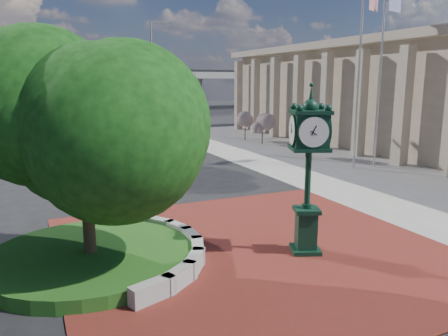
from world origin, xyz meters
TOP-DOWN VIEW (x-y plane):
  - ground at (0.00, 0.00)m, footprint 200.00×200.00m
  - plaza at (0.00, -1.00)m, footprint 12.00×12.00m
  - sidewalk at (16.00, 10.00)m, footprint 20.00×50.00m
  - planter_wall at (-2.71, -0.00)m, footprint 2.96×6.77m
  - grass_bed at (-5.00, 0.00)m, footprint 6.10×6.10m
  - civic_building at (23.60, 12.00)m, footprint 17.35×44.00m
  - overpass at (-0.22, 70.00)m, footprint 90.00×12.00m
  - tree_planter at (-5.00, 0.00)m, footprint 5.20×5.20m
  - tree_street at (-4.00, 18.00)m, footprint 4.40×4.40m
  - post_clock at (1.38, -1.89)m, footprint 1.36×1.36m
  - parked_car at (2.06, 35.86)m, footprint 2.35×4.97m
  - flagpole_a at (11.98, 8.29)m, footprint 1.60×0.80m
  - flagpole_b at (13.56, 8.20)m, footprint 1.67×0.57m
  - street_lamp_near at (3.49, 23.16)m, footprint 2.29×0.42m
  - street_lamp_far at (0.66, 39.67)m, footprint 2.12×0.83m
  - shrub_near at (11.66, 13.00)m, footprint 1.20×1.20m
  - shrub_mid at (12.05, 20.17)m, footprint 1.20×1.20m
  - shrub_far at (11.86, 23.07)m, footprint 1.20×1.20m

SIDE VIEW (x-z plane):
  - ground at x=0.00m, z-range 0.00..0.00m
  - plaza at x=0.00m, z-range 0.00..0.04m
  - sidewalk at x=16.00m, z-range 0.00..0.04m
  - grass_bed at x=-5.00m, z-range 0.00..0.40m
  - planter_wall at x=-2.71m, z-range 0.00..0.54m
  - parked_car at x=2.06m, z-range 0.00..1.64m
  - shrub_near at x=11.66m, z-range 0.49..2.69m
  - shrub_mid at x=12.05m, z-range 0.49..2.69m
  - shrub_far at x=11.86m, z-range 0.49..2.69m
  - post_clock at x=1.38m, z-range 0.26..5.52m
  - tree_street at x=-4.00m, z-range 0.52..5.96m
  - tree_planter at x=-5.00m, z-range 0.56..6.89m
  - civic_building at x=23.60m, z-range 0.03..8.63m
  - flagpole_a at x=11.98m, z-range 0.14..11.04m
  - flagpole_b at x=13.56m, z-range 0.14..11.09m
  - street_lamp_far at x=0.66m, z-range 0.84..10.54m
  - street_lamp_near at x=3.49m, z-range 0.88..11.07m
  - overpass at x=-0.22m, z-range 2.79..10.29m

